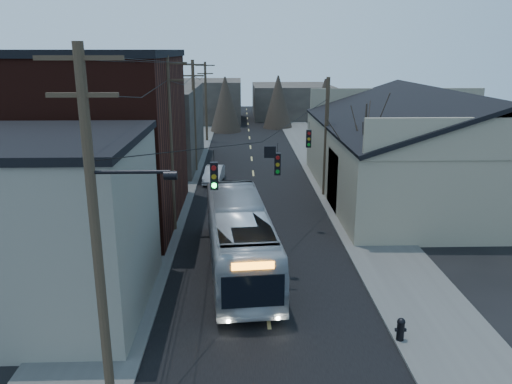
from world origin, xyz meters
TOP-DOWN VIEW (x-y plane):
  - road_surface at (0.00, 30.00)m, footprint 9.00×110.00m
  - sidewalk_left at (-6.50, 30.00)m, footprint 4.00×110.00m
  - sidewalk_right at (6.50, 30.00)m, footprint 4.00×110.00m
  - building_clapboard at (-9.00, 9.00)m, footprint 8.00×8.00m
  - building_brick at (-10.00, 20.00)m, footprint 10.00×12.00m
  - building_left_far at (-9.50, 36.00)m, footprint 9.00×14.00m
  - warehouse at (13.00, 25.00)m, footprint 16.16×20.60m
  - building_far_left at (-6.00, 65.00)m, footprint 10.00×12.00m
  - building_far_right at (7.00, 70.00)m, footprint 12.00×14.00m
  - bare_tree at (6.50, 20.00)m, footprint 0.40×0.40m
  - utility_lines at (-3.11, 24.14)m, footprint 11.24×45.28m
  - bus at (-1.14, 12.63)m, footprint 3.76×11.87m
  - parked_car at (-3.23, 29.28)m, footprint 1.71×3.98m
  - fire_hydrant at (4.70, 6.00)m, footprint 0.41×0.30m

SIDE VIEW (x-z plane):
  - road_surface at x=0.00m, z-range 0.00..0.02m
  - sidewalk_left at x=-6.50m, z-range 0.00..0.12m
  - sidewalk_right at x=6.50m, z-range 0.00..0.12m
  - fire_hydrant at x=4.70m, z-range 0.15..1.02m
  - parked_car at x=-3.23m, z-range 0.00..1.27m
  - bus at x=-1.14m, z-range 0.00..3.25m
  - building_far_right at x=7.00m, z-range 0.00..5.00m
  - warehouse at x=13.00m, z-range -1.17..6.56m
  - building_far_left at x=-6.00m, z-range 0.00..6.00m
  - building_clapboard at x=-9.00m, z-range 0.00..7.00m
  - building_left_far at x=-9.50m, z-range 0.00..7.00m
  - bare_tree at x=6.50m, z-range 0.00..7.20m
  - utility_lines at x=-3.11m, z-range -0.30..10.20m
  - building_brick at x=-10.00m, z-range 0.00..10.00m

